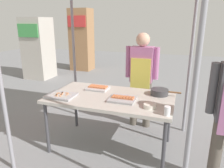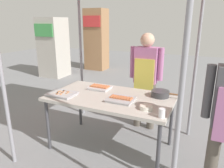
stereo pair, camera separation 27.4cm
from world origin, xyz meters
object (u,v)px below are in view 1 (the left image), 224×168
at_px(tray_grilled_sausages, 123,99).
at_px(neighbor_stall_right, 38,48).
at_px(tray_meat_skewers, 61,96).
at_px(cooking_wok, 160,92).
at_px(vendor_woman, 142,74).
at_px(neighbor_stall_left, 82,40).
at_px(drink_cup_near_edge, 167,111).
at_px(stall_table, 111,100).
at_px(tray_pork_links, 98,88).
at_px(condiment_bowl, 150,106).

relative_size(tray_grilled_sausages, neighbor_stall_right, 0.18).
relative_size(tray_grilled_sausages, tray_meat_skewers, 0.87).
distance_m(tray_grilled_sausages, cooking_wok, 0.54).
distance_m(vendor_woman, neighbor_stall_left, 4.55).
bearing_deg(drink_cup_near_edge, stall_table, 153.97).
bearing_deg(neighbor_stall_left, tray_pork_links, -60.66).
relative_size(stall_table, tray_pork_links, 5.29).
xyz_separation_m(tray_pork_links, vendor_woman, (0.52, 0.55, 0.12)).
distance_m(stall_table, neighbor_stall_left, 5.04).
bearing_deg(tray_meat_skewers, cooking_wok, 22.24).
bearing_deg(neighbor_stall_right, tray_pork_links, -41.24).
distance_m(tray_grilled_sausages, drink_cup_near_edge, 0.61).
bearing_deg(stall_table, tray_pork_links, 142.23).
bearing_deg(neighbor_stall_right, cooking_wok, -33.87).
relative_size(stall_table, cooking_wok, 4.12).
height_order(drink_cup_near_edge, vendor_woman, vendor_woman).
relative_size(tray_pork_links, neighbor_stall_left, 0.14).
bearing_deg(neighbor_stall_left, drink_cup_near_edge, -54.65).
xyz_separation_m(condiment_bowl, vendor_woman, (-0.29, 0.98, 0.12)).
height_order(cooking_wok, condiment_bowl, cooking_wok).
relative_size(tray_grilled_sausages, drink_cup_near_edge, 3.25).
bearing_deg(tray_pork_links, tray_grilled_sausages, -33.72).
distance_m(stall_table, tray_grilled_sausages, 0.22).
distance_m(drink_cup_near_edge, vendor_woman, 1.23).
xyz_separation_m(vendor_woman, neighbor_stall_right, (-3.55, 2.11, 0.00)).
bearing_deg(stall_table, vendor_woman, 71.70).
xyz_separation_m(drink_cup_near_edge, neighbor_stall_left, (-3.32, 4.68, 0.25)).
xyz_separation_m(tray_grilled_sausages, neighbor_stall_left, (-2.76, 4.41, 0.28)).
bearing_deg(stall_table, tray_grilled_sausages, -27.28).
xyz_separation_m(tray_meat_skewers, condiment_bowl, (1.13, 0.01, 0.01)).
xyz_separation_m(cooking_wok, neighbor_stall_left, (-3.17, 4.06, 0.26)).
bearing_deg(tray_grilled_sausages, drink_cup_near_edge, -25.59).
bearing_deg(vendor_woman, drink_cup_near_edge, 113.74).
distance_m(tray_meat_skewers, vendor_woman, 1.31).
relative_size(tray_grilled_sausages, neighbor_stall_left, 0.15).
relative_size(tray_meat_skewers, neighbor_stall_right, 0.20).
xyz_separation_m(stall_table, neighbor_stall_right, (-3.30, 2.86, 0.20)).
distance_m(condiment_bowl, neighbor_stall_right, 4.93).
distance_m(vendor_woman, neighbor_stall_right, 4.13).
relative_size(condiment_bowl, neighbor_stall_right, 0.08).
distance_m(stall_table, tray_meat_skewers, 0.64).
distance_m(tray_pork_links, cooking_wok, 0.86).
height_order(tray_meat_skewers, tray_pork_links, tray_pork_links).
relative_size(vendor_woman, neighbor_stall_left, 0.73).
bearing_deg(tray_pork_links, neighbor_stall_right, 138.76).
relative_size(stall_table, tray_grilled_sausages, 5.00).
xyz_separation_m(tray_pork_links, neighbor_stall_right, (-3.03, 2.66, 0.13)).
distance_m(condiment_bowl, neighbor_stall_left, 5.51).
bearing_deg(tray_pork_links, vendor_woman, 46.82).
bearing_deg(cooking_wok, stall_table, -157.15).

